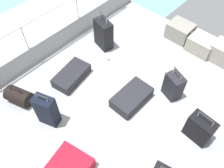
% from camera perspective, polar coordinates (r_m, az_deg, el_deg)
% --- Properties ---
extents(ground_plane, '(4.40, 5.20, 0.06)m').
position_cam_1_polar(ground_plane, '(4.69, 4.33, -3.88)').
color(ground_plane, '#939699').
extents(gunwale_port, '(0.06, 5.20, 0.45)m').
position_cam_1_polar(gunwale_port, '(5.59, -13.10, 10.29)').
color(gunwale_port, '#939699').
rests_on(gunwale_port, ground_plane).
extents(railing_port, '(0.04, 4.20, 1.02)m').
position_cam_1_polar(railing_port, '(5.25, -14.23, 14.79)').
color(railing_port, silver).
rests_on(railing_port, ground_plane).
extents(sea_wake, '(12.00, 12.00, 0.01)m').
position_cam_1_polar(sea_wake, '(6.94, -19.79, 11.79)').
color(sea_wake, '#6B99A8').
rests_on(sea_wake, ground_plane).
extents(cargo_crate_0, '(0.59, 0.46, 0.39)m').
position_cam_1_polar(cargo_crate_0, '(5.95, 16.03, 12.17)').
color(cargo_crate_0, gray).
rests_on(cargo_crate_0, ground_plane).
extents(cargo_crate_1, '(0.60, 0.47, 0.36)m').
position_cam_1_polar(cargo_crate_1, '(5.77, 20.72, 8.88)').
color(cargo_crate_1, '#9E9989').
rests_on(cargo_crate_1, ground_plane).
extents(cargo_crate_2, '(0.53, 0.45, 0.42)m').
position_cam_1_polar(cargo_crate_2, '(5.71, 25.13, 6.88)').
color(cargo_crate_2, '#9E9989').
rests_on(cargo_crate_2, ground_plane).
extents(suitcase_2, '(0.40, 0.31, 0.80)m').
position_cam_1_polar(suitcase_2, '(4.26, -15.43, -6.18)').
color(suitcase_2, black).
rests_on(suitcase_2, ground_plane).
extents(suitcase_3, '(0.47, 0.80, 0.23)m').
position_cam_1_polar(suitcase_3, '(4.55, 4.74, -3.27)').
color(suitcase_3, black).
rests_on(suitcase_3, ground_plane).
extents(suitcase_4, '(0.55, 0.85, 0.21)m').
position_cam_1_polar(suitcase_4, '(4.95, -9.70, 2.01)').
color(suitcase_4, black).
rests_on(suitcase_4, ground_plane).
extents(suitcase_5, '(0.48, 0.34, 0.87)m').
position_cam_1_polar(suitcase_5, '(5.43, -2.07, 11.92)').
color(suitcase_5, black).
rests_on(suitcase_5, ground_plane).
extents(suitcase_6, '(0.40, 0.34, 0.71)m').
position_cam_1_polar(suitcase_6, '(4.65, 14.55, -0.44)').
color(suitcase_6, black).
rests_on(suitcase_6, ground_plane).
extents(suitcase_7, '(0.45, 0.29, 0.65)m').
position_cam_1_polar(suitcase_7, '(4.29, 20.34, -10.03)').
color(suitcase_7, black).
rests_on(suitcase_7, ground_plane).
extents(duffel_bag, '(0.56, 0.44, 0.45)m').
position_cam_1_polar(duffel_bag, '(4.84, -21.50, -2.73)').
color(duffel_bag, black).
rests_on(duffel_bag, ground_plane).
extents(paper_cup, '(0.08, 0.08, 0.10)m').
position_cam_1_polar(paper_cup, '(5.27, -1.01, 6.15)').
color(paper_cup, white).
rests_on(paper_cup, ground_plane).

